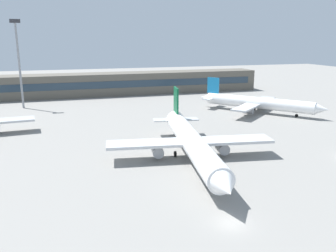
% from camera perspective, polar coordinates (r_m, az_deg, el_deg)
% --- Properties ---
extents(ground_plane, '(400.00, 400.00, 0.00)m').
position_cam_1_polar(ground_plane, '(81.92, -2.51, -2.22)').
color(ground_plane, gray).
extents(terminal_building, '(127.89, 12.13, 9.00)m').
position_cam_1_polar(terminal_building, '(148.63, -9.33, 6.78)').
color(terminal_building, '#5B564C').
rests_on(terminal_building, ground_plane).
extents(airplane_near, '(33.11, 47.10, 11.66)m').
position_cam_1_polar(airplane_near, '(67.51, 3.93, -2.68)').
color(airplane_near, white).
rests_on(airplane_near, ground_plane).
extents(airplane_far, '(29.67, 33.55, 10.24)m').
position_cam_1_polar(airplane_far, '(114.39, 14.58, 3.64)').
color(airplane_far, white).
rests_on(airplane_far, ground_plane).
extents(floodlight_tower_east, '(3.20, 0.80, 28.99)m').
position_cam_1_polar(floodlight_tower_east, '(126.69, -23.17, 10.09)').
color(floodlight_tower_east, gray).
rests_on(floodlight_tower_east, ground_plane).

